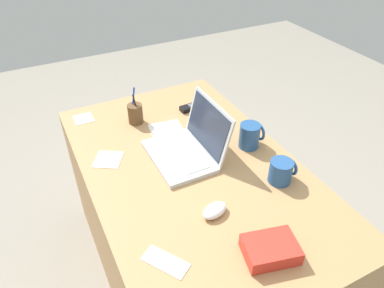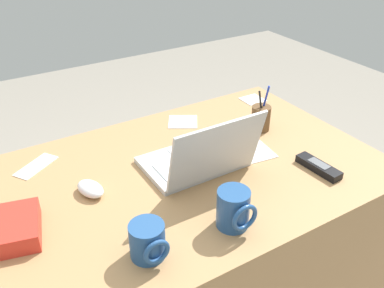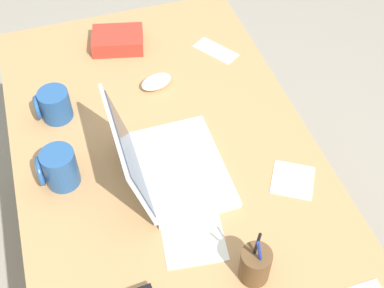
{
  "view_description": "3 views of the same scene",
  "coord_description": "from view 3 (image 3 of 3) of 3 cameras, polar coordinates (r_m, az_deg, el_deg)",
  "views": [
    {
      "loc": [
        0.98,
        -0.49,
        1.65
      ],
      "look_at": [
        -0.02,
        0.01,
        0.82
      ],
      "focal_mm": 33.78,
      "sensor_mm": 36.0,
      "label": 1
    },
    {
      "loc": [
        0.51,
        0.94,
        1.47
      ],
      "look_at": [
        -0.08,
        -0.03,
        0.78
      ],
      "focal_mm": 39.11,
      "sensor_mm": 36.0,
      "label": 2
    },
    {
      "loc": [
        -0.88,
        0.2,
        1.8
      ],
      "look_at": [
        -0.05,
        -0.06,
        0.79
      ],
      "focal_mm": 48.32,
      "sensor_mm": 36.0,
      "label": 3
    }
  ],
  "objects": [
    {
      "name": "snack_bag",
      "position": [
        1.72,
        -8.2,
        11.26
      ],
      "size": [
        0.15,
        0.18,
        0.05
      ],
      "primitive_type": "cube",
      "rotation": [
        0.0,
        0.0,
        -0.24
      ],
      "color": "red",
      "rests_on": "desk"
    },
    {
      "name": "ground_plane",
      "position": [
        2.01,
        -2.09,
        -13.94
      ],
      "size": [
        6.0,
        6.0,
        0.0
      ],
      "primitive_type": "plane",
      "color": "gray"
    },
    {
      "name": "coffee_mug_tall",
      "position": [
        1.51,
        -14.98,
        4.18
      ],
      "size": [
        0.09,
        0.1,
        0.09
      ],
      "color": "#26518C",
      "rests_on": "desk"
    },
    {
      "name": "paper_note_front",
      "position": [
        1.37,
        11.05,
        -3.92
      ],
      "size": [
        0.15,
        0.15,
        0.0
      ],
      "primitive_type": "cube",
      "rotation": [
        0.0,
        0.0,
        -0.54
      ],
      "color": "white",
      "rests_on": "desk"
    },
    {
      "name": "desk",
      "position": [
        1.7,
        -2.43,
        -8.52
      ],
      "size": [
        1.32,
        0.81,
        0.72
      ],
      "primitive_type": "cube",
      "color": "tan",
      "rests_on": "ground"
    },
    {
      "name": "pen_holder",
      "position": [
        1.17,
        6.99,
        -13.07
      ],
      "size": [
        0.07,
        0.07,
        0.17
      ],
      "color": "brown",
      "rests_on": "desk"
    },
    {
      "name": "laptop",
      "position": [
        1.32,
        -2.94,
        -2.18
      ],
      "size": [
        0.31,
        0.27,
        0.22
      ],
      "color": "silver",
      "rests_on": "desk"
    },
    {
      "name": "coffee_mug_white",
      "position": [
        1.34,
        -14.49,
        -2.59
      ],
      "size": [
        0.09,
        0.1,
        0.11
      ],
      "color": "#26518C",
      "rests_on": "desk"
    },
    {
      "name": "paper_note_left",
      "position": [
        1.25,
        0.18,
        -10.46
      ],
      "size": [
        0.16,
        0.16,
        0.0
      ],
      "primitive_type": "cube",
      "rotation": [
        0.0,
        0.0,
        -0.13
      ],
      "color": "white",
      "rests_on": "desk"
    },
    {
      "name": "computer_mouse",
      "position": [
        1.57,
        -3.98,
        6.87
      ],
      "size": [
        0.08,
        0.11,
        0.03
      ],
      "primitive_type": "ellipsoid",
      "rotation": [
        0.0,
        0.0,
        0.28
      ],
      "color": "white",
      "rests_on": "desk"
    },
    {
      "name": "paper_note_near_laptop",
      "position": [
        1.71,
        2.63,
        10.26
      ],
      "size": [
        0.15,
        0.13,
        0.0
      ],
      "primitive_type": "cube",
      "rotation": [
        0.0,
        0.0,
        0.58
      ],
      "color": "white",
      "rests_on": "desk"
    }
  ]
}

